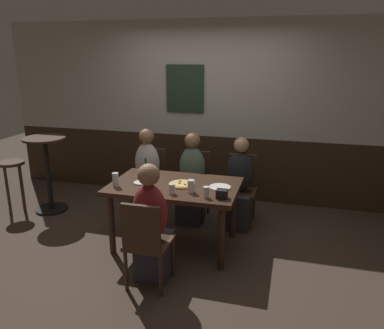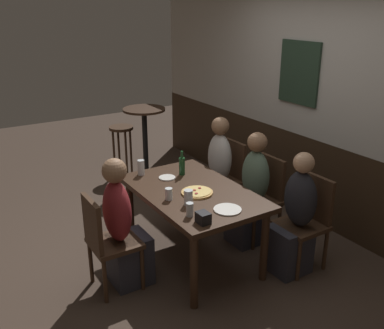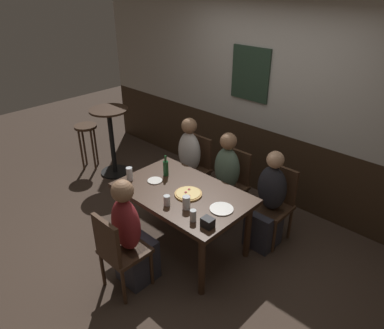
{
  "view_description": "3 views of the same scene",
  "coord_description": "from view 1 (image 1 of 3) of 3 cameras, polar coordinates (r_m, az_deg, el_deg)",
  "views": [
    {
      "loc": [
        1.23,
        -3.75,
        2.14
      ],
      "look_at": [
        0.21,
        -0.02,
        0.99
      ],
      "focal_mm": 35.28,
      "sensor_mm": 36.0,
      "label": 1
    },
    {
      "loc": [
        3.11,
        -1.95,
        2.36
      ],
      "look_at": [
        -0.12,
        0.07,
        0.94
      ],
      "focal_mm": 40.76,
      "sensor_mm": 36.0,
      "label": 2
    },
    {
      "loc": [
        2.29,
        -2.27,
        2.77
      ],
      "look_at": [
        0.05,
        0.09,
        1.04
      ],
      "focal_mm": 33.71,
      "sensor_mm": 36.0,
      "label": 3
    }
  ],
  "objects": [
    {
      "name": "plate_white_large",
      "position": [
        4.08,
        4.23,
        -3.43
      ],
      "size": [
        0.23,
        0.23,
        0.01
      ],
      "primitive_type": "cylinder",
      "color": "white",
      "rests_on": "dining_table"
    },
    {
      "name": "highball_clear",
      "position": [
        3.79,
        2.13,
        -4.28
      ],
      "size": [
        0.06,
        0.06,
        0.11
      ],
      "color": "silver",
      "rests_on": "dining_table"
    },
    {
      "name": "bar_stool",
      "position": [
        5.71,
        -25.5,
        -1.1
      ],
      "size": [
        0.34,
        0.34,
        0.72
      ],
      "color": "#422B1C",
      "rests_on": "ground_plane"
    },
    {
      "name": "person_mid_far",
      "position": [
        4.9,
        -0.09,
        -3.03
      ],
      "size": [
        0.34,
        0.37,
        1.17
      ],
      "color": "#2D2D38",
      "rests_on": "ground_plane"
    },
    {
      "name": "pint_glass_amber",
      "position": [
        3.89,
        -3.08,
        -3.8
      ],
      "size": [
        0.07,
        0.07,
        0.11
      ],
      "color": "silver",
      "rests_on": "dining_table"
    },
    {
      "name": "beer_glass_tall",
      "position": [
        4.17,
        -11.48,
        -2.37
      ],
      "size": [
        0.07,
        0.07,
        0.15
      ],
      "color": "silver",
      "rests_on": "dining_table"
    },
    {
      "name": "chair_left_far",
      "position": [
        5.23,
        -6.21,
        -1.85
      ],
      "size": [
        0.4,
        0.4,
        0.88
      ],
      "color": "#422B1C",
      "rests_on": "ground_plane"
    },
    {
      "name": "chair_mid_near",
      "position": [
        3.54,
        -6.97,
        -11.24
      ],
      "size": [
        0.4,
        0.4,
        0.88
      ],
      "color": "#422B1C",
      "rests_on": "ground_plane"
    },
    {
      "name": "person_mid_near",
      "position": [
        3.66,
        -6.02,
        -10.0
      ],
      "size": [
        0.34,
        0.37,
        1.19
      ],
      "color": "#2D2D38",
      "rests_on": "ground_plane"
    },
    {
      "name": "person_right_far",
      "position": [
        4.78,
        7.13,
        -3.84
      ],
      "size": [
        0.34,
        0.37,
        1.15
      ],
      "color": "#2D2D38",
      "rests_on": "ground_plane"
    },
    {
      "name": "beer_bottle_green",
      "position": [
        4.38,
        -6.98,
        -0.87
      ],
      "size": [
        0.06,
        0.06,
        0.25
      ],
      "color": "#194723",
      "rests_on": "dining_table"
    },
    {
      "name": "pizza",
      "position": [
        4.15,
        -1.53,
        -2.99
      ],
      "size": [
        0.29,
        0.29,
        0.03
      ],
      "color": "tan",
      "rests_on": "dining_table"
    },
    {
      "name": "ground_plane",
      "position": [
        4.48,
        -2.52,
        -11.95
      ],
      "size": [
        12.0,
        12.0,
        0.0
      ],
      "primitive_type": "plane",
      "color": "#423328"
    },
    {
      "name": "condiment_caddy",
      "position": [
        3.79,
        4.54,
        -4.44
      ],
      "size": [
        0.11,
        0.09,
        0.09
      ],
      "primitive_type": "cube",
      "color": "black",
      "rests_on": "dining_table"
    },
    {
      "name": "chair_right_far",
      "position": [
        4.93,
        7.41,
        -3.05
      ],
      "size": [
        0.4,
        0.4,
        0.88
      ],
      "color": "#422B1C",
      "rests_on": "ground_plane"
    },
    {
      "name": "side_bar_table",
      "position": [
        5.54,
        -21.02,
        -0.54
      ],
      "size": [
        0.56,
        0.56,
        1.05
      ],
      "color": "black",
      "rests_on": "ground_plane"
    },
    {
      "name": "plate_white_small",
      "position": [
        4.25,
        -7.72,
        -2.72
      ],
      "size": [
        0.16,
        0.16,
        0.01
      ],
      "primitive_type": "cylinder",
      "color": "white",
      "rests_on": "dining_table"
    },
    {
      "name": "dining_table",
      "position": [
        4.21,
        -2.63,
        -4.15
      ],
      "size": [
        1.42,
        0.9,
        0.74
      ],
      "color": "#382316",
      "rests_on": "ground_plane"
    },
    {
      "name": "person_left_far",
      "position": [
        5.09,
        -6.87,
        -2.29
      ],
      "size": [
        0.34,
        0.37,
        1.19
      ],
      "color": "#2D2D38",
      "rests_on": "ground_plane"
    },
    {
      "name": "pint_glass_pale",
      "position": [
        3.92,
        -0.15,
        -3.43
      ],
      "size": [
        0.08,
        0.08,
        0.14
      ],
      "color": "silver",
      "rests_on": "dining_table"
    },
    {
      "name": "wall_back",
      "position": [
        5.6,
        2.48,
        7.94
      ],
      "size": [
        6.4,
        0.13,
        2.6
      ],
      "color": "#332316",
      "rests_on": "ground_plane"
    },
    {
      "name": "chair_mid_far",
      "position": [
        5.04,
        0.4,
        -2.45
      ],
      "size": [
        0.4,
        0.4,
        0.88
      ],
      "color": "#422B1C",
      "rests_on": "ground_plane"
    }
  ]
}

